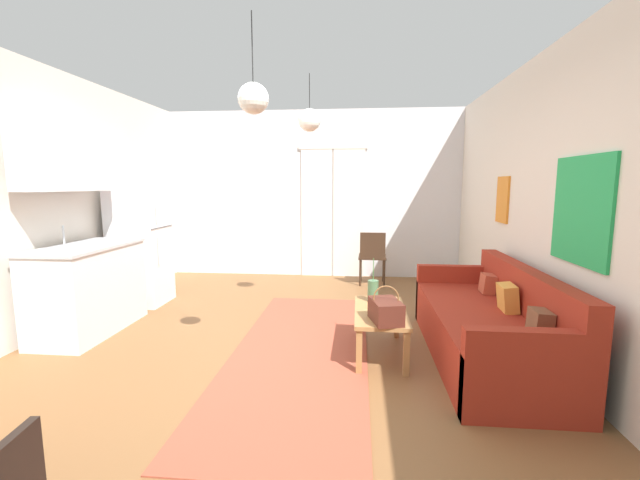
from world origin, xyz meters
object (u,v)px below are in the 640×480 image
at_px(coffee_table, 380,316).
at_px(pendant_lamp_far, 310,120).
at_px(refrigerator, 140,244).
at_px(couch, 491,328).
at_px(pendant_lamp_near, 254,98).
at_px(bamboo_vase, 373,291).
at_px(accent_chair, 372,255).
at_px(handbag, 386,311).

relative_size(coffee_table, pendant_lamp_far, 1.47).
bearing_deg(coffee_table, refrigerator, 156.28).
relative_size(couch, refrigerator, 1.37).
relative_size(couch, pendant_lamp_near, 3.03).
height_order(bamboo_vase, accent_chair, bamboo_vase).
height_order(bamboo_vase, pendant_lamp_near, pendant_lamp_near).
height_order(bamboo_vase, handbag, bamboo_vase).
bearing_deg(pendant_lamp_far, accent_chair, 63.49).
height_order(pendant_lamp_near, pendant_lamp_far, same).
height_order(coffee_table, accent_chair, accent_chair).
distance_m(coffee_table, handbag, 0.35).
bearing_deg(accent_chair, pendant_lamp_near, 74.40).
relative_size(refrigerator, pendant_lamp_far, 2.50).
distance_m(accent_chair, pendant_lamp_near, 3.73).
bearing_deg(pendant_lamp_far, pendant_lamp_near, -97.21).
height_order(refrigerator, pendant_lamp_far, pendant_lamp_far).
xyz_separation_m(coffee_table, refrigerator, (-2.99, 1.31, 0.43)).
xyz_separation_m(refrigerator, pendant_lamp_far, (2.23, -0.30, 1.46)).
bearing_deg(accent_chair, coffee_table, 91.23).
bearing_deg(coffee_table, pendant_lamp_near, -147.38).
xyz_separation_m(handbag, refrigerator, (-3.02, 1.63, 0.28)).
xyz_separation_m(bamboo_vase, accent_chair, (0.07, 2.29, -0.04)).
relative_size(bamboo_vase, pendant_lamp_near, 0.61).
relative_size(handbag, pendant_lamp_near, 0.53).
height_order(bamboo_vase, refrigerator, refrigerator).
height_order(coffee_table, pendant_lamp_far, pendant_lamp_far).
xyz_separation_m(handbag, pendant_lamp_far, (-0.79, 1.33, 1.74)).
relative_size(bamboo_vase, pendant_lamp_far, 0.68).
distance_m(coffee_table, refrigerator, 3.30).
bearing_deg(accent_chair, refrigerator, 24.14).
height_order(coffee_table, pendant_lamp_near, pendant_lamp_near).
height_order(bamboo_vase, pendant_lamp_far, pendant_lamp_far).
bearing_deg(coffee_table, bamboo_vase, 101.77).
relative_size(coffee_table, accent_chair, 1.12).
xyz_separation_m(coffee_table, handbag, (0.03, -0.31, 0.15)).
height_order(coffee_table, bamboo_vase, bamboo_vase).
bearing_deg(refrigerator, pendant_lamp_far, -7.71).
bearing_deg(handbag, refrigerator, 151.67).
relative_size(coffee_table, handbag, 2.45).
relative_size(pendant_lamp_near, pendant_lamp_far, 1.13).
xyz_separation_m(refrigerator, accent_chair, (3.00, 1.25, -0.31)).
bearing_deg(couch, refrigerator, 161.49).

